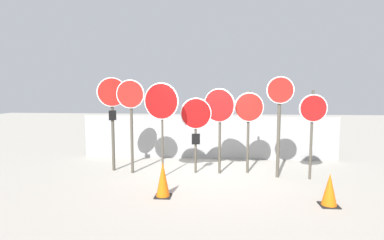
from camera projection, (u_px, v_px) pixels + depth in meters
The scene contains 12 objects.
ground_plane at pixel (206, 175), 8.03m from camera, with size 40.00×40.00×0.00m, color gray.
fence_back at pixel (208, 137), 9.93m from camera, with size 8.38×0.12×1.42m.
stop_sign_0 at pixel (112, 106), 8.26m from camera, with size 0.76×0.32×2.62m.
stop_sign_1 at pixel (131, 107), 8.01m from camera, with size 0.77×0.14×2.55m.
stop_sign_2 at pixel (161, 106), 7.59m from camera, with size 0.92×0.25×2.46m.
stop_sign_3 at pixel (196, 119), 8.05m from camera, with size 0.83×0.19×2.07m.
stop_sign_4 at pixel (219, 112), 7.98m from camera, with size 0.83×0.41×2.32m.
stop_sign_5 at pixel (249, 115), 8.04m from camera, with size 0.79×0.16×2.25m.
stop_sign_6 at pixel (280, 109), 7.61m from camera, with size 0.69×0.15×2.62m.
stop_sign_7 at pixel (313, 116), 7.44m from camera, with size 0.70×0.13×2.27m.
traffic_cone_0 at pixel (163, 179), 6.36m from camera, with size 0.35×0.35×0.77m.
traffic_cone_1 at pixel (330, 190), 5.87m from camera, with size 0.36×0.36×0.66m.
Camera 1 is at (0.28, -7.84, 2.28)m, focal length 28.00 mm.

